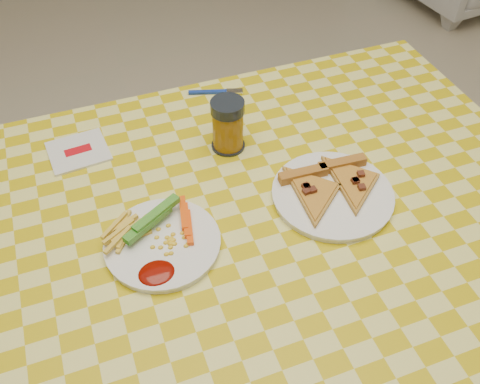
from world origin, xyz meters
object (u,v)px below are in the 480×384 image
table (241,238)px  drink_glass (228,125)px  plate_right (332,195)px  plate_left (163,244)px

table → drink_glass: 0.24m
plate_right → drink_glass: drink_glass is taller
plate_left → plate_right: (0.34, 0.00, 0.00)m
plate_left → plate_right: bearing=0.4°
table → plate_left: bearing=-170.8°
table → drink_glass: drink_glass is taller
table → plate_right: 0.20m
plate_left → drink_glass: 0.30m
plate_left → drink_glass: size_ratio=1.76×
plate_right → drink_glass: size_ratio=1.99×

